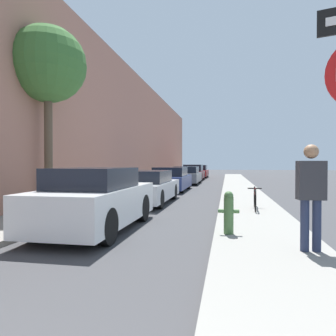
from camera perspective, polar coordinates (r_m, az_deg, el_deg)
The scene contains 14 objects.
ground_plane at distance 16.54m, azimuth 3.20°, elevation -4.52°, with size 120.00×120.00×0.00m, color #3D3D3F.
sidewalk_left at distance 17.16m, azimuth -6.47°, elevation -4.12°, with size 2.00×52.00×0.12m.
sidewalk_right at distance 16.41m, azimuth 13.32°, elevation -4.37°, with size 2.00×52.00×0.12m.
building_facade_left at distance 17.69m, azimuth -10.72°, elevation 8.25°, with size 0.70×52.00×7.66m.
parked_car_white at distance 7.46m, azimuth -12.96°, elevation -5.69°, with size 1.71×4.06×1.45m.
parked_car_silver at distance 12.19m, azimuth -3.90°, elevation -3.52°, with size 1.83×4.59×1.27m.
parked_car_navy at distance 17.67m, azimuth 0.55°, elevation -2.11°, with size 1.84×4.43×1.33m.
parked_car_grey at distance 23.37m, azimuth 3.47°, elevation -1.38°, with size 1.85×4.39×1.31m.
parked_car_maroon at distance 28.71m, azimuth 4.67°, elevation -0.88°, with size 1.79×4.56×1.43m.
parked_car_red at distance 33.87m, azimuth 5.73°, elevation -0.66°, with size 1.78×4.37×1.37m.
street_tree_near at distance 11.17m, azimuth -21.06°, elevation 17.03°, with size 2.42×2.42×5.81m.
fire_hydrant at distance 6.51m, azimuth 11.01°, elevation -7.86°, with size 0.42×0.20×0.87m.
pedestrian at distance 5.57m, azimuth 24.63°, elevation -3.77°, with size 0.44×0.26×1.74m.
bicycle at distance 10.15m, azimuth 15.58°, elevation -5.27°, with size 0.44×1.67×0.68m.
Camera 1 is at (2.16, -0.32, 1.55)m, focal length 33.41 mm.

